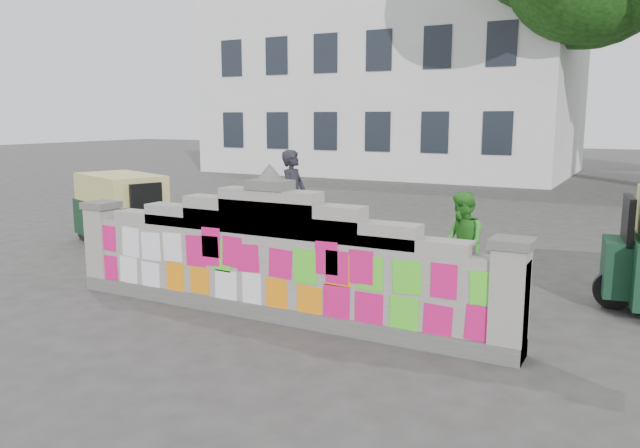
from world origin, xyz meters
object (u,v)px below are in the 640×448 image
object	(u,v)px
cyclist_rider	(293,211)
pedestrian	(462,244)
rickshaw_left	(123,208)
cyclist_bike	(293,230)

from	to	relation	value
cyclist_rider	pedestrian	xyz separation A→B (m)	(3.47, -1.07, -0.10)
cyclist_rider	rickshaw_left	distance (m)	3.77
cyclist_bike	rickshaw_left	xyz separation A→B (m)	(-3.71, -0.60, 0.23)
cyclist_rider	pedestrian	distance (m)	3.64
cyclist_bike	pedestrian	bearing A→B (deg)	-111.97
cyclist_bike	pedestrian	xyz separation A→B (m)	(3.47, -1.07, 0.25)
cyclist_bike	cyclist_rider	world-z (taller)	cyclist_rider
cyclist_bike	cyclist_rider	xyz separation A→B (m)	(0.00, 0.00, 0.36)
cyclist_rider	rickshaw_left	xyz separation A→B (m)	(-3.71, -0.60, -0.13)
cyclist_bike	rickshaw_left	size ratio (longest dim) A/B	0.74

